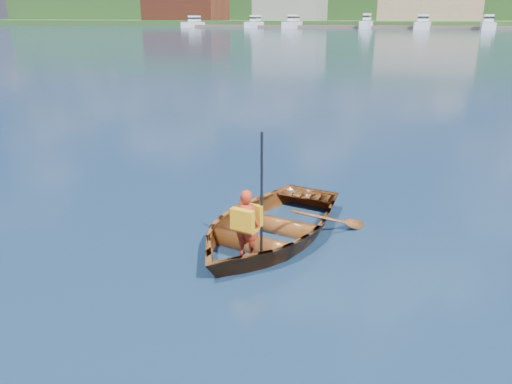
% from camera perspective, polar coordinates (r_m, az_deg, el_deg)
% --- Properties ---
extents(ground, '(600.00, 600.00, 0.00)m').
position_cam_1_polar(ground, '(8.71, 6.34, -3.13)').
color(ground, '#162643').
rests_on(ground, ground).
extents(rowboat, '(3.02, 3.85, 0.72)m').
position_cam_1_polar(rowboat, '(7.89, 1.35, -3.79)').
color(rowboat, brown).
rests_on(rowboat, ground).
extents(child_paddler, '(0.40, 0.38, 1.79)m').
position_cam_1_polar(child_paddler, '(6.94, -1.03, -3.47)').
color(child_paddler, '#B03019').
rests_on(child_paddler, ground).
extents(dock, '(159.92, 14.38, 0.80)m').
position_cam_1_polar(dock, '(155.85, 21.86, 17.04)').
color(dock, brown).
rests_on(dock, ground).
extents(waterfront_buildings, '(202.00, 16.00, 14.00)m').
position_cam_1_polar(waterfront_buildings, '(173.15, 18.38, 19.97)').
color(waterfront_buildings, maroon).
rests_on(waterfront_buildings, ground).
extents(marina_yachts, '(143.09, 13.92, 4.41)m').
position_cam_1_polar(marina_yachts, '(151.17, 21.97, 17.36)').
color(marina_yachts, white).
rests_on(marina_yachts, ground).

